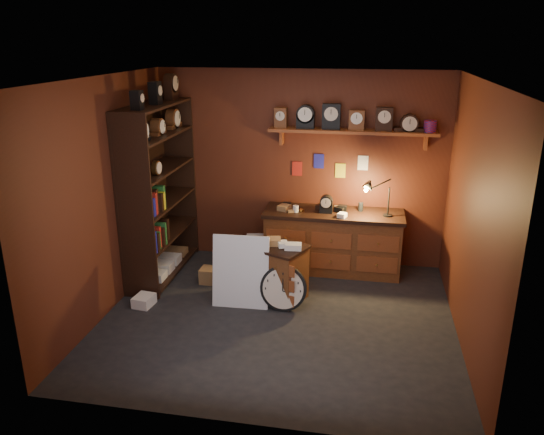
{
  "coord_description": "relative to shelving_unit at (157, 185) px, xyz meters",
  "views": [
    {
      "loc": [
        0.91,
        -5.37,
        3.1
      ],
      "look_at": [
        -0.13,
        0.35,
        1.11
      ],
      "focal_mm": 35.0,
      "sensor_mm": 36.0,
      "label": 1
    }
  ],
  "objects": [
    {
      "name": "mini_fridge",
      "position": [
        1.37,
        0.25,
        -1.01
      ],
      "size": [
        0.54,
        0.56,
        0.48
      ],
      "rotation": [
        0.0,
        0.0,
        0.2
      ],
      "color": "silver",
      "rests_on": "ground"
    },
    {
      "name": "low_cabinet",
      "position": [
        1.72,
        -0.49,
        -0.87
      ],
      "size": [
        0.76,
        0.72,
        0.78
      ],
      "rotation": [
        0.0,
        0.0,
        -0.41
      ],
      "color": "brown",
      "rests_on": "ground"
    },
    {
      "name": "room_shell",
      "position": [
        1.84,
        -0.87,
        0.47
      ],
      "size": [
        4.02,
        3.62,
        2.71
      ],
      "color": "#562414",
      "rests_on": "ground"
    },
    {
      "name": "floor_box_a",
      "position": [
        1.14,
        -0.42,
        -1.18
      ],
      "size": [
        0.31,
        0.3,
        0.15
      ],
      "primitive_type": "cube",
      "rotation": [
        0.0,
        0.0,
        0.56
      ],
      "color": "#9C7044",
      "rests_on": "ground"
    },
    {
      "name": "big_round_clock",
      "position": [
        1.82,
        -0.75,
        -0.98
      ],
      "size": [
        0.56,
        0.18,
        0.56
      ],
      "color": "black",
      "rests_on": "ground"
    },
    {
      "name": "white_panel",
      "position": [
        1.3,
        -0.74,
        -1.25
      ],
      "size": [
        0.68,
        0.21,
        0.89
      ],
      "primitive_type": "cube",
      "rotation": [
        -0.17,
        0.0,
        0.04
      ],
      "color": "silver",
      "rests_on": "ground"
    },
    {
      "name": "workbench",
      "position": [
        2.3,
        0.49,
        -0.78
      ],
      "size": [
        1.89,
        0.66,
        1.36
      ],
      "color": "brown",
      "rests_on": "ground"
    },
    {
      "name": "shelving_unit",
      "position": [
        0.0,
        0.0,
        0.0
      ],
      "size": [
        0.47,
        1.6,
        2.58
      ],
      "color": "black",
      "rests_on": "ground"
    },
    {
      "name": "floor_box_b",
      "position": [
        0.14,
        -0.97,
        -1.19
      ],
      "size": [
        0.24,
        0.28,
        0.13
      ],
      "primitive_type": "cube",
      "rotation": [
        0.0,
        0.0,
        -0.12
      ],
      "color": "white",
      "rests_on": "ground"
    },
    {
      "name": "floor_box_c",
      "position": [
        0.76,
        -0.21,
        -1.15
      ],
      "size": [
        0.27,
        0.23,
        0.2
      ],
      "primitive_type": "cube",
      "rotation": [
        0.0,
        0.0,
        -0.03
      ],
      "color": "#9C7044",
      "rests_on": "ground"
    },
    {
      "name": "floor",
      "position": [
        1.79,
        -0.98,
        -1.25
      ],
      "size": [
        4.0,
        4.0,
        0.0
      ],
      "primitive_type": "plane",
      "color": "black",
      "rests_on": "ground"
    }
  ]
}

